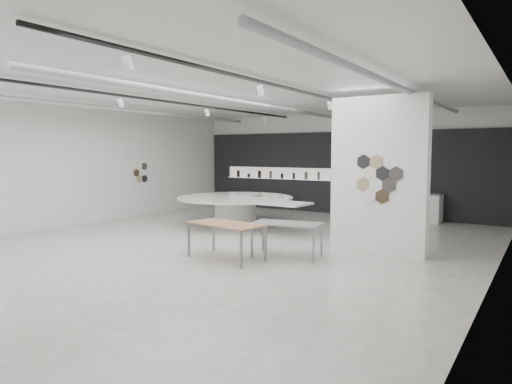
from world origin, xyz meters
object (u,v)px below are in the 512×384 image
Objects in this scene: sample_table_wood at (226,226)px; kitchen_counter at (415,207)px; partition_column at (379,176)px; display_island at (237,207)px; sample_table_stone at (287,226)px.

sample_table_wood is 1.04× the size of kitchen_counter.
display_island is (-5.01, 1.44, -1.19)m from partition_column.
partition_column is 5.71m from kitchen_counter.
display_island is 6.10m from kitchen_counter.
sample_table_wood is (-2.58, -2.39, -1.06)m from partition_column.
kitchen_counter reaches higher than sample_table_stone.
kitchen_counter is at bearing 95.08° from partition_column.
partition_column reaches higher than kitchen_counter.
sample_table_stone is (3.44, -2.93, 0.10)m from display_island.
kitchen_counter is (2.08, 7.93, -0.25)m from sample_table_wood.
kitchen_counter reaches higher than display_island.
kitchen_counter reaches higher than sample_table_wood.
partition_column is 2.09× the size of kitchen_counter.
sample_table_wood is at bearing -54.69° from display_island.
display_island reaches higher than sample_table_wood.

